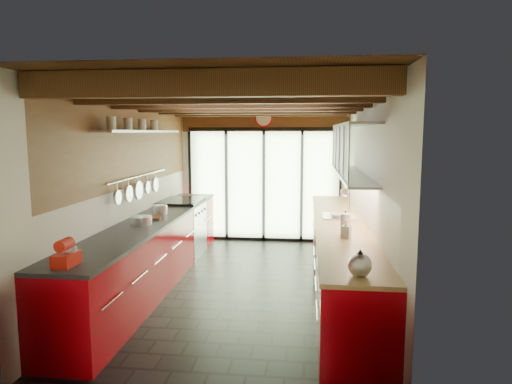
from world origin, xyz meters
TOP-DOWN VIEW (x-y plane):
  - ground at (0.00, 0.00)m, footprint 5.50×5.50m
  - room_shell at (0.00, 0.00)m, footprint 5.50×5.50m
  - ceiling_beams at (-0.00, 0.38)m, footprint 3.14×5.06m
  - glass_door at (0.00, 2.69)m, footprint 2.95×0.10m
  - left_counter at (-1.28, 0.00)m, footprint 0.68×5.00m
  - range_stove at (-1.28, 1.45)m, footprint 0.66×0.90m
  - right_counter at (1.27, 0.00)m, footprint 0.68×5.00m
  - sink_assembly at (1.29, 0.40)m, footprint 0.45×0.52m
  - upper_cabinets_right at (1.43, 0.30)m, footprint 0.34×3.00m
  - left_wall_fixtures at (-1.47, 0.18)m, footprint 0.28×2.60m
  - stand_mixer at (-1.27, -2.24)m, footprint 0.16×0.27m
  - pot_large at (-1.27, 0.34)m, footprint 0.24×0.24m
  - pot_small at (-1.27, -0.43)m, footprint 0.36×0.36m
  - cutting_board at (-1.27, 0.00)m, footprint 0.29×0.36m
  - kettle at (1.27, -2.25)m, footprint 0.23×0.26m
  - paper_towel at (1.27, -0.75)m, footprint 0.13×0.13m
  - soap_bottle at (1.27, -0.90)m, footprint 0.12×0.12m
  - bowl at (1.27, 0.33)m, footprint 0.27×0.27m

SIDE VIEW (x-z plane):
  - ground at x=0.00m, z-range 0.00..0.00m
  - right_counter at x=1.27m, z-range 0.00..0.92m
  - left_counter at x=-1.28m, z-range 0.00..0.92m
  - range_stove at x=-1.28m, z-range -0.01..0.96m
  - cutting_board at x=-1.27m, z-range 0.92..0.95m
  - bowl at x=1.27m, z-range 0.92..0.98m
  - sink_assembly at x=1.29m, z-range 0.75..1.17m
  - pot_small at x=-1.27m, z-range 0.92..1.03m
  - pot_large at x=-1.27m, z-range 0.92..1.05m
  - stand_mixer at x=-1.27m, z-range 0.89..1.14m
  - kettle at x=1.27m, z-range 0.91..1.14m
  - soap_bottle at x=1.27m, z-range 0.92..1.13m
  - paper_towel at x=1.27m, z-range 0.90..1.19m
  - room_shell at x=0.00m, z-range -1.10..4.40m
  - glass_door at x=0.00m, z-range 0.21..3.11m
  - left_wall_fixtures at x=-1.47m, z-range 1.37..2.32m
  - upper_cabinets_right at x=1.43m, z-range 0.35..3.35m
  - ceiling_beams at x=0.00m, z-range 0.01..4.91m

